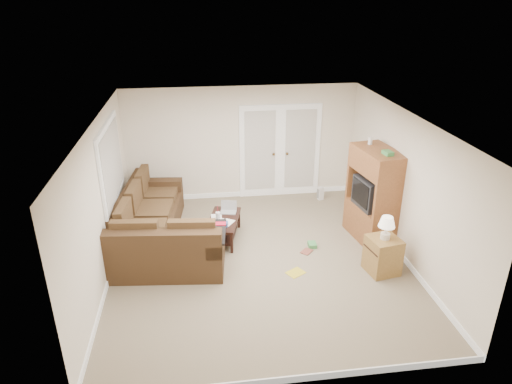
{
  "coord_description": "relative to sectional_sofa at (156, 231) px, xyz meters",
  "views": [
    {
      "loc": [
        -0.96,
        -6.72,
        4.31
      ],
      "look_at": [
        0.01,
        0.45,
        1.1
      ],
      "focal_mm": 32.0,
      "sensor_mm": 36.0,
      "label": 1
    }
  ],
  "objects": [
    {
      "name": "sectional_sofa",
      "position": [
        0.0,
        0.0,
        0.0
      ],
      "size": [
        2.04,
        3.11,
        0.9
      ],
      "rotation": [
        0.0,
        0.0,
        -0.1
      ],
      "color": "#412C19",
      "rests_on": "floor"
    },
    {
      "name": "window_left",
      "position": [
        -0.69,
        0.36,
        1.2
      ],
      "size": [
        0.05,
        1.92,
        1.42
      ],
      "color": "white",
      "rests_on": "wall_left"
    },
    {
      "name": "wall_right",
      "position": [
        4.27,
        -0.64,
        0.9
      ],
      "size": [
        0.02,
        5.5,
        2.5
      ],
      "primitive_type": "cube",
      "color": "#EFE3CF",
      "rests_on": "floor"
    },
    {
      "name": "floor_greenbox",
      "position": [
        2.81,
        -0.32,
        -0.32
      ],
      "size": [
        0.15,
        0.2,
        0.08
      ],
      "primitive_type": "cube",
      "rotation": [
        0.0,
        0.0,
        -0.05
      ],
      "color": "#3E8945",
      "rests_on": "floor"
    },
    {
      "name": "wall_back",
      "position": [
        1.77,
        2.11,
        0.9
      ],
      "size": [
        5.0,
        0.02,
        2.5
      ],
      "primitive_type": "cube",
      "color": "#EFE3CF",
      "rests_on": "floor"
    },
    {
      "name": "tv_armoire",
      "position": [
        3.97,
        -0.12,
        0.53
      ],
      "size": [
        0.76,
        1.17,
        1.88
      ],
      "rotation": [
        0.0,
        0.0,
        0.15
      ],
      "color": "brown",
      "rests_on": "floor"
    },
    {
      "name": "wall_left",
      "position": [
        -0.73,
        -0.64,
        0.9
      ],
      "size": [
        0.02,
        5.5,
        2.5
      ],
      "primitive_type": "cube",
      "color": "#EFE3CF",
      "rests_on": "floor"
    },
    {
      "name": "wall_front",
      "position": [
        1.77,
        -3.39,
        0.9
      ],
      "size": [
        5.0,
        0.02,
        2.5
      ],
      "primitive_type": "cube",
      "color": "#EFE3CF",
      "rests_on": "floor"
    },
    {
      "name": "ceiling",
      "position": [
        1.77,
        -0.64,
        2.15
      ],
      "size": [
        5.0,
        5.5,
        0.02
      ],
      "primitive_type": "cube",
      "color": "white",
      "rests_on": "wall_back"
    },
    {
      "name": "side_cabinet",
      "position": [
        3.75,
        -1.26,
        0.01
      ],
      "size": [
        0.56,
        0.56,
        1.02
      ],
      "rotation": [
        0.0,
        0.0,
        0.18
      ],
      "color": "olive",
      "rests_on": "floor"
    },
    {
      "name": "floor_magazine",
      "position": [
        2.33,
        -1.12,
        -0.35
      ],
      "size": [
        0.37,
        0.35,
        0.01
      ],
      "primitive_type": "cube",
      "rotation": [
        0.0,
        0.0,
        0.54
      ],
      "color": "gold",
      "rests_on": "floor"
    },
    {
      "name": "french_doors",
      "position": [
        2.62,
        2.07,
        0.68
      ],
      "size": [
        1.8,
        0.05,
        2.13
      ],
      "color": "white",
      "rests_on": "floor"
    },
    {
      "name": "coffee_table",
      "position": [
        1.23,
        0.2,
        -0.12
      ],
      "size": [
        0.74,
        1.13,
        0.71
      ],
      "rotation": [
        0.0,
        0.0,
        -0.23
      ],
      "color": "black",
      "rests_on": "floor"
    },
    {
      "name": "floor_book",
      "position": [
        2.61,
        -0.44,
        -0.35
      ],
      "size": [
        0.27,
        0.27,
        0.02
      ],
      "primitive_type": "imported",
      "rotation": [
        0.0,
        0.0,
        -0.75
      ],
      "color": "brown",
      "rests_on": "floor"
    },
    {
      "name": "space_heater",
      "position": [
        3.49,
        1.67,
        -0.21
      ],
      "size": [
        0.14,
        0.13,
        0.29
      ],
      "primitive_type": "cube",
      "rotation": [
        0.0,
        0.0,
        0.31
      ],
      "color": "white",
      "rests_on": "floor"
    },
    {
      "name": "floor",
      "position": [
        1.77,
        -0.64,
        -0.35
      ],
      "size": [
        5.5,
        5.5,
        0.0
      ],
      "primitive_type": "plane",
      "color": "gray",
      "rests_on": "ground"
    },
    {
      "name": "baseboards",
      "position": [
        1.77,
        -0.64,
        -0.3
      ],
      "size": [
        5.0,
        5.5,
        0.1
      ],
      "primitive_type": null,
      "color": "white",
      "rests_on": "floor"
    }
  ]
}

